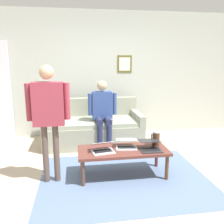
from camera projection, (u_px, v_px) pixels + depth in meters
ground_plane at (117, 176)px, 3.51m from camera, size 7.68×7.68×0.00m
area_rug at (124, 178)px, 3.44m from camera, size 2.36×1.83×0.01m
back_wall at (101, 74)px, 5.35m from camera, size 7.04×0.11×2.70m
couch at (93, 128)px, 4.86m from camera, size 1.92×0.89×0.88m
coffee_table at (123, 152)px, 3.46m from camera, size 1.29×0.55×0.40m
laptop_left at (103, 149)px, 3.35m from camera, size 0.35×0.32×0.15m
laptop_center at (126, 145)px, 3.51m from camera, size 0.34×0.32×0.12m
laptop_right at (150, 147)px, 3.42m from camera, size 0.31×0.33×0.13m
french_press at (156, 138)px, 3.59m from camera, size 0.13×0.11×0.24m
person_standing at (48, 109)px, 3.16m from camera, size 0.57×0.19×1.60m
person_seated at (103, 110)px, 4.58m from camera, size 0.55×0.51×1.28m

